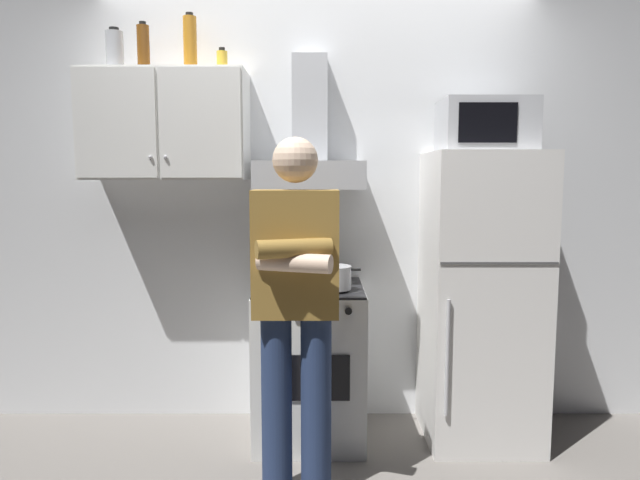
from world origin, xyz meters
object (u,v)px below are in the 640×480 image
at_px(stove_oven, 311,362).
at_px(refrigerator, 482,298).
at_px(bottle_beer_brown, 145,48).
at_px(bottle_spice_jar, 224,61).
at_px(microwave, 487,126).
at_px(range_hood, 311,153).
at_px(cooking_pot, 335,277).
at_px(bottle_liquor_amber, 192,44).
at_px(upper_cabinet, 168,126).
at_px(person_standing, 297,304).
at_px(bottle_canister_steel, 117,51).

xyz_separation_m(stove_oven, refrigerator, (0.95, 0.00, 0.37)).
distance_m(bottle_beer_brown, bottle_spice_jar, 0.43).
bearing_deg(microwave, stove_oven, -178.85).
distance_m(range_hood, cooking_pot, 0.72).
bearing_deg(bottle_beer_brown, cooking_pot, -13.73).
bearing_deg(microwave, range_hood, 173.54).
bearing_deg(bottle_beer_brown, bottle_spice_jar, 4.20).
bearing_deg(stove_oven, cooking_pot, -42.49).
bearing_deg(bottle_liquor_amber, refrigerator, -5.63).
bearing_deg(bottle_beer_brown, upper_cabinet, -5.49).
bearing_deg(range_hood, bottle_spice_jar, 175.17).
xyz_separation_m(person_standing, bottle_beer_brown, (-0.87, 0.74, 1.27)).
bearing_deg(cooking_pot, bottle_spice_jar, 155.11).
height_order(upper_cabinet, bottle_beer_brown, bottle_beer_brown).
height_order(upper_cabinet, microwave, upper_cabinet).
bearing_deg(range_hood, upper_cabinet, -179.91).
relative_size(range_hood, microwave, 1.56).
distance_m(person_standing, cooking_pot, 0.52).
bearing_deg(microwave, person_standing, -148.00).
xyz_separation_m(refrigerator, bottle_spice_jar, (-1.44, 0.17, 1.31)).
bearing_deg(cooking_pot, refrigerator, 8.32).
bearing_deg(person_standing, bottle_beer_brown, 139.40).
xyz_separation_m(stove_oven, microwave, (0.95, 0.02, 1.31)).
xyz_separation_m(cooking_pot, bottle_liquor_amber, (-0.79, 0.28, 1.27)).
bearing_deg(upper_cabinet, microwave, -3.48).
distance_m(microwave, cooking_pot, 1.16).
xyz_separation_m(refrigerator, microwave, (-0.00, 0.02, 0.94)).
bearing_deg(bottle_canister_steel, person_standing, -35.98).
relative_size(upper_cabinet, bottle_canister_steel, 3.90).
distance_m(upper_cabinet, stove_oven, 1.55).
bearing_deg(refrigerator, microwave, 90.90).
xyz_separation_m(upper_cabinet, refrigerator, (1.75, -0.12, -0.95)).
bearing_deg(range_hood, microwave, -6.46).
bearing_deg(bottle_liquor_amber, stove_oven, -13.54).
distance_m(stove_oven, refrigerator, 1.02).
height_order(upper_cabinet, person_standing, upper_cabinet).
distance_m(cooking_pot, bottle_liquor_amber, 1.52).
bearing_deg(person_standing, refrigerator, 31.23).
distance_m(stove_oven, person_standing, 0.77).
bearing_deg(upper_cabinet, stove_oven, -8.90).
bearing_deg(stove_oven, person_standing, -94.72).
bearing_deg(cooking_pot, person_standing, -110.30).
bearing_deg(bottle_canister_steel, microwave, -3.38).
distance_m(refrigerator, bottle_liquor_amber, 2.14).
distance_m(range_hood, refrigerator, 1.25).
height_order(range_hood, bottle_liquor_amber, bottle_liquor_amber).
bearing_deg(cooking_pot, range_hood, 117.88).
relative_size(range_hood, refrigerator, 0.47).
bearing_deg(stove_oven, range_hood, 90.00).
xyz_separation_m(refrigerator, bottle_canister_steel, (-2.02, 0.14, 1.36)).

